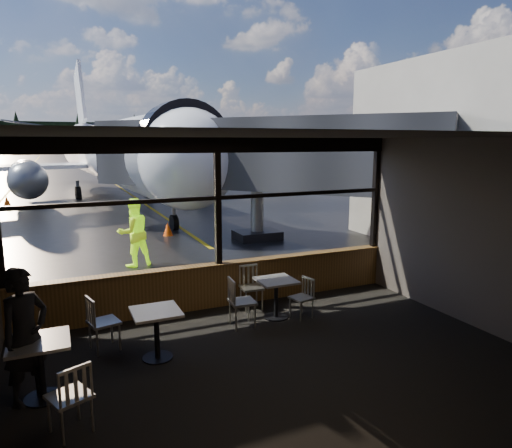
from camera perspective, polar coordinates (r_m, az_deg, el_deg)
ground_plane at (r=128.78m, az=-22.68°, el=7.93°), size 520.00×520.00×0.00m
carpet_floor at (r=7.28m, az=3.58°, el=-17.65°), size 8.00×6.00×0.01m
ceiling at (r=6.44m, az=3.93°, el=10.97°), size 8.00×6.00×0.04m
wall_right at (r=9.17m, az=26.51°, el=-1.31°), size 0.04×6.00×3.50m
wall_back at (r=4.36m, az=22.76°, el=-13.04°), size 8.00×0.04×3.50m
window_sill at (r=9.67m, az=-4.65°, el=-7.66°), size 8.00×0.28×0.90m
window_header at (r=9.20m, az=-4.91°, el=9.80°), size 8.00×0.18×0.30m
mullion_centre at (r=9.28m, az=-4.80°, el=2.68°), size 0.12×0.12×2.60m
mullion_right at (r=11.20m, az=14.71°, el=3.67°), size 0.12×0.12×2.60m
window_transom at (r=9.27m, az=-4.81°, el=3.29°), size 8.00×0.10×0.08m
airliner at (r=29.00m, az=-17.41°, el=13.22°), size 30.29×35.53×10.31m
jet_bridge at (r=15.69m, az=1.10°, el=6.77°), size 9.25×11.31×4.94m
cafe_table_near at (r=9.03m, az=2.52°, el=-9.32°), size 0.71×0.71×0.79m
cafe_table_mid at (r=7.59m, az=-12.29°, el=-13.37°), size 0.74×0.74×0.81m
cafe_table_left at (r=6.99m, az=-25.25°, el=-16.17°), size 0.76×0.76×0.84m
chair_near_e at (r=9.07m, az=5.70°, el=-9.22°), size 0.52×0.52×0.81m
chair_near_w at (r=8.59m, az=-1.72°, el=-9.76°), size 0.56×0.56×0.96m
chair_near_n at (r=9.46m, az=-0.58°, el=-8.00°), size 0.53×0.53×0.91m
chair_mid_w at (r=8.09m, az=-18.48°, el=-11.63°), size 0.63×0.63×0.95m
chair_left_s at (r=6.13m, az=-22.31°, el=-19.38°), size 0.66×0.66×0.92m
passenger at (r=6.82m, az=-26.85°, el=-12.37°), size 0.80×0.77×1.84m
ground_crew at (r=13.05m, az=-15.05°, el=-1.03°), size 1.08×0.94×1.89m
cone_nose at (r=17.13m, az=-10.96°, el=-0.60°), size 0.36×0.36×0.50m
cone_wing at (r=27.86m, az=-28.70°, el=2.52°), size 0.41×0.41×0.57m
terminal_annex at (r=17.16m, az=25.68°, el=7.85°), size 5.00×7.00×6.00m
hangar_mid at (r=193.73m, az=-23.27°, el=9.88°), size 38.00×15.00×10.00m
hangar_right at (r=197.06m, az=-5.24°, el=10.94°), size 50.00×20.00×12.00m
fuel_tank_b at (r=191.46m, az=-29.26°, el=8.82°), size 8.00×8.00×6.00m
fuel_tank_c at (r=190.83m, az=-26.25°, el=9.07°), size 8.00×8.00×6.00m
treeline at (r=218.74m, az=-23.39°, el=10.08°), size 360.00×3.00×12.00m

